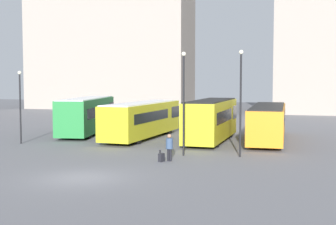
% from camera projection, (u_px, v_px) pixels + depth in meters
% --- Properties ---
extents(ground_plane, '(160.00, 160.00, 0.00)m').
position_uv_depth(ground_plane, '(82.00, 178.00, 22.89)').
color(ground_plane, slate).
extents(building_block_left, '(26.87, 10.04, 27.51)m').
position_uv_depth(building_block_left, '(110.00, 26.00, 77.99)').
color(building_block_left, gray).
rests_on(building_block_left, ground_plane).
extents(bus_0, '(4.27, 10.94, 3.22)m').
position_uv_depth(bus_0, '(87.00, 114.00, 41.63)').
color(bus_0, '#237A38').
rests_on(bus_0, ground_plane).
extents(bus_1, '(3.37, 11.59, 2.96)m').
position_uv_depth(bus_1, '(143.00, 118.00, 38.63)').
color(bus_1, gold).
rests_on(bus_1, ground_plane).
extents(bus_2, '(2.71, 9.78, 3.25)m').
position_uv_depth(bus_2, '(211.00, 119.00, 36.47)').
color(bus_2, gold).
rests_on(bus_2, ground_plane).
extents(bus_3, '(2.75, 12.16, 2.78)m').
position_uv_depth(bus_3, '(268.00, 121.00, 36.95)').
color(bus_3, orange).
rests_on(bus_3, ground_plane).
extents(traveler, '(0.54, 0.54, 1.61)m').
position_uv_depth(traveler, '(169.00, 145.00, 27.61)').
color(traveler, black).
rests_on(traveler, ground_plane).
extents(suitcase, '(0.34, 0.43, 0.72)m').
position_uv_depth(suitcase, '(161.00, 157.00, 27.45)').
color(suitcase, black).
rests_on(suitcase, ground_plane).
extents(lamp_post_0, '(0.28, 0.28, 6.65)m').
position_uv_depth(lamp_post_0, '(241.00, 95.00, 28.90)').
color(lamp_post_0, black).
rests_on(lamp_post_0, ground_plane).
extents(lamp_post_1, '(0.28, 0.28, 5.48)m').
position_uv_depth(lamp_post_1, '(20.00, 101.00, 35.04)').
color(lamp_post_1, black).
rests_on(lamp_post_1, ground_plane).
extents(lamp_post_2, '(0.28, 0.28, 6.56)m').
position_uv_depth(lamp_post_2, '(184.00, 96.00, 29.37)').
color(lamp_post_2, black).
rests_on(lamp_post_2, ground_plane).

